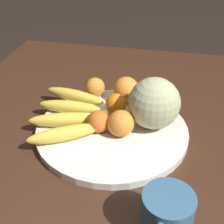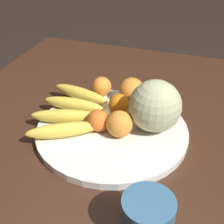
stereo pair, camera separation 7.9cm
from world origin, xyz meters
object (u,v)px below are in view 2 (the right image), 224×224
(kitchen_table, at_px, (125,168))
(orange_front_right, at_px, (119,124))
(orange_mid_center, at_px, (102,86))
(orange_back_left, at_px, (119,104))
(melon, at_px, (155,106))
(produce_tag, at_px, (98,102))
(orange_back_right, at_px, (98,121))
(ceramic_mug, at_px, (147,219))
(orange_front_left, at_px, (132,90))
(fruit_bowl, at_px, (112,130))
(banana_bunch, at_px, (72,111))

(kitchen_table, bearing_deg, orange_front_right, -105.76)
(orange_mid_center, distance_m, orange_back_left, 0.11)
(melon, relative_size, produce_tag, 1.84)
(orange_back_right, bearing_deg, ceramic_mug, 36.65)
(orange_front_left, height_order, orange_mid_center, orange_front_left)
(orange_back_left, bearing_deg, orange_front_right, 17.91)
(kitchen_table, relative_size, fruit_bowl, 3.09)
(produce_tag, bearing_deg, melon, 67.64)
(banana_bunch, bearing_deg, ceramic_mug, 125.14)
(kitchen_table, distance_m, ceramic_mug, 0.30)
(melon, relative_size, orange_mid_center, 2.28)
(fruit_bowl, height_order, ceramic_mug, ceramic_mug)
(kitchen_table, height_order, orange_front_left, orange_front_left)
(orange_front_right, bearing_deg, melon, 127.35)
(kitchen_table, xyz_separation_m, banana_bunch, (-0.04, -0.17, 0.13))
(orange_mid_center, bearing_deg, kitchen_table, 35.86)
(orange_back_right, bearing_deg, produce_tag, -159.47)
(orange_front_right, bearing_deg, banana_bunch, -103.38)
(kitchen_table, bearing_deg, ceramic_mug, 24.40)
(ceramic_mug, bearing_deg, orange_front_left, -160.85)
(melon, bearing_deg, ceramic_mug, 9.87)
(melon, height_order, orange_back_right, melon)
(kitchen_table, xyz_separation_m, produce_tag, (-0.13, -0.12, 0.11))
(fruit_bowl, relative_size, orange_back_left, 6.82)
(ceramic_mug, bearing_deg, fruit_bowl, -150.07)
(orange_back_right, bearing_deg, fruit_bowl, 121.13)
(orange_back_left, distance_m, ceramic_mug, 0.38)
(banana_bunch, xyz_separation_m, orange_back_left, (-0.06, 0.12, 0.01))
(produce_tag, xyz_separation_m, ceramic_mug, (0.38, 0.23, 0.02))
(kitchen_table, bearing_deg, orange_back_left, -153.69)
(fruit_bowl, bearing_deg, kitchen_table, 58.65)
(melon, xyz_separation_m, orange_back_left, (-0.04, -0.11, -0.04))
(orange_front_right, relative_size, orange_back_right, 1.18)
(banana_bunch, height_order, orange_back_right, orange_back_right)
(melon, relative_size, orange_front_right, 1.98)
(orange_back_right, distance_m, ceramic_mug, 0.32)
(orange_front_left, bearing_deg, orange_front_right, 4.95)
(banana_bunch, xyz_separation_m, produce_tag, (-0.09, 0.04, -0.02))
(orange_mid_center, relative_size, ceramic_mug, 0.46)
(fruit_bowl, height_order, orange_back_right, orange_back_right)
(orange_front_right, bearing_deg, produce_tag, -140.56)
(orange_front_left, xyz_separation_m, ceramic_mug, (0.41, 0.14, -0.01))
(fruit_bowl, bearing_deg, banana_bunch, -95.89)
(melon, bearing_deg, orange_back_left, -109.08)
(orange_front_left, relative_size, orange_mid_center, 1.28)
(melon, relative_size, ceramic_mug, 1.04)
(fruit_bowl, xyz_separation_m, banana_bunch, (-0.01, -0.12, 0.03))
(banana_bunch, bearing_deg, melon, 176.82)
(orange_back_left, bearing_deg, fruit_bowl, 2.98)
(melon, height_order, ceramic_mug, melon)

